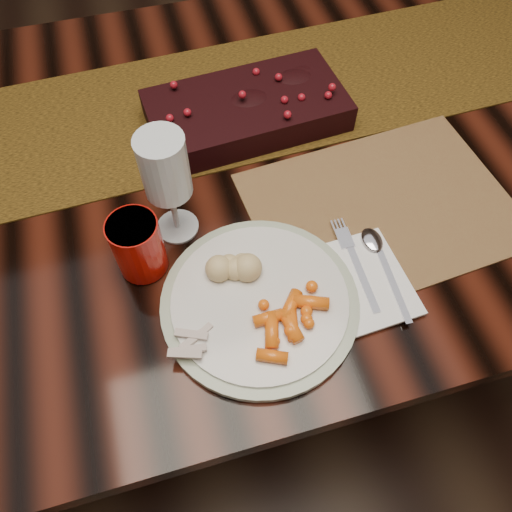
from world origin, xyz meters
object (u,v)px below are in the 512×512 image
object	(u,v)px
placemat_main	(382,208)
dinner_plate	(260,302)
baby_carrots	(287,325)
dining_table	(228,264)
centerpiece	(247,107)
mashed_potatoes	(232,267)
wine_glass	(169,188)
red_cup	(138,246)
napkin	(360,282)
turkey_shreds	(194,344)

from	to	relation	value
placemat_main	dinner_plate	size ratio (longest dim) A/B	1.47
dinner_plate	baby_carrots	bearing A→B (deg)	-65.69
dining_table	placemat_main	distance (m)	0.49
centerpiece	mashed_potatoes	xyz separation A→B (m)	(-0.11, -0.33, 0.00)
baby_carrots	wine_glass	bearing A→B (deg)	116.54
red_cup	mashed_potatoes	bearing A→B (deg)	-26.65
napkin	centerpiece	bearing A→B (deg)	97.56
centerpiece	mashed_potatoes	bearing A→B (deg)	-108.83
centerpiece	wine_glass	world-z (taller)	wine_glass
dining_table	wine_glass	bearing A→B (deg)	-126.19
centerpiece	wine_glass	distance (m)	0.28
dining_table	red_cup	world-z (taller)	red_cup
dining_table	red_cup	distance (m)	0.50
baby_carrots	napkin	bearing A→B (deg)	19.33
dining_table	napkin	bearing A→B (deg)	-65.03
placemat_main	mashed_potatoes	size ratio (longest dim) A/B	5.73
centerpiece	placemat_main	bearing A→B (deg)	-57.95
centerpiece	turkey_shreds	bearing A→B (deg)	-114.28
mashed_potatoes	dinner_plate	bearing A→B (deg)	-62.88
centerpiece	red_cup	world-z (taller)	red_cup
dining_table	mashed_potatoes	xyz separation A→B (m)	(-0.04, -0.26, 0.41)
dinner_plate	napkin	xyz separation A→B (m)	(0.16, -0.01, -0.01)
mashed_potatoes	placemat_main	bearing A→B (deg)	13.12
dinner_plate	napkin	distance (m)	0.16
dining_table	red_cup	size ratio (longest dim) A/B	17.50
napkin	red_cup	world-z (taller)	red_cup
centerpiece	baby_carrots	distance (m)	0.44
placemat_main	napkin	bearing A→B (deg)	-130.90
turkey_shreds	mashed_potatoes	bearing A→B (deg)	50.59
placemat_main	turkey_shreds	xyz separation A→B (m)	(-0.35, -0.16, 0.03)
baby_carrots	turkey_shreds	bearing A→B (deg)	175.88
centerpiece	napkin	xyz separation A→B (m)	(0.07, -0.39, -0.03)
dining_table	turkey_shreds	world-z (taller)	turkey_shreds
dinner_plate	turkey_shreds	size ratio (longest dim) A/B	4.05
dinner_plate	baby_carrots	size ratio (longest dim) A/B	2.37
placemat_main	red_cup	size ratio (longest dim) A/B	4.18
mashed_potatoes	red_cup	world-z (taller)	red_cup
baby_carrots	red_cup	bearing A→B (deg)	136.27
mashed_potatoes	red_cup	bearing A→B (deg)	153.35
red_cup	wine_glass	world-z (taller)	wine_glass
turkey_shreds	red_cup	distance (m)	0.17
placemat_main	baby_carrots	world-z (taller)	baby_carrots
baby_carrots	red_cup	world-z (taller)	red_cup
turkey_shreds	red_cup	world-z (taller)	red_cup
dinner_plate	mashed_potatoes	world-z (taller)	mashed_potatoes
dining_table	baby_carrots	bearing A→B (deg)	-87.76
centerpiece	wine_glass	bearing A→B (deg)	-130.23
centerpiece	baby_carrots	bearing A→B (deg)	-97.89
centerpiece	napkin	bearing A→B (deg)	-79.27
napkin	red_cup	xyz separation A→B (m)	(-0.31, 0.12, 0.05)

